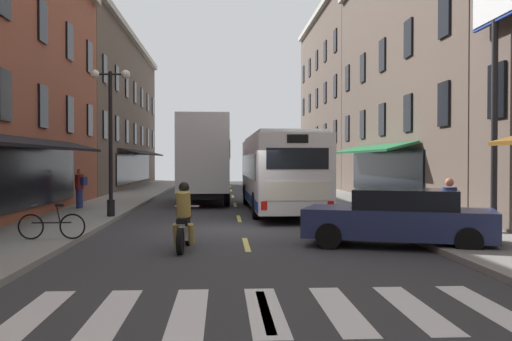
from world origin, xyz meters
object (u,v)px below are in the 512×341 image
Objects in this scene: billboard_sign at (495,32)px; pedestrian_mid at (449,210)px; pedestrian_near at (80,187)px; sedan_mid at (400,218)px; motorcycle_rider at (184,221)px; transit_bus at (278,171)px; box_truck at (204,160)px; sedan_near at (206,182)px; street_lamp_twin at (111,135)px; bicycle_near at (52,225)px.

billboard_sign is 5.59m from pedestrian_mid.
pedestrian_near is at bearing 147.05° from billboard_sign.
pedestrian_near reaches higher than sedan_mid.
motorcycle_rider is 11.86m from pedestrian_near.
transit_bus is 5.43m from box_truck.
box_truck is at bearing 110.28° from sedan_mid.
billboard_sign is 26.11m from sedan_near.
pedestrian_near is (-13.69, 8.87, -4.76)m from billboard_sign.
motorcycle_rider is at bearing -128.69° from pedestrian_near.
transit_bus reaches higher than pedestrian_mid.
street_lamp_twin reaches higher than box_truck.
pedestrian_near is 15.87m from pedestrian_mid.
pedestrian_near reaches higher than pedestrian_mid.
sedan_mid is 2.90× the size of bicycle_near.
street_lamp_twin is at bearing 140.80° from sedan_mid.
bicycle_near is at bearing -93.26° from street_lamp_twin.
motorcycle_rider reaches higher than sedan_mid.
motorcycle_rider is at bearing -163.70° from pedestrian_mid.
pedestrian_mid is at bearing -15.03° from sedan_mid.
sedan_near is 26.85m from pedestrian_mid.
bicycle_near is 1.03× the size of pedestrian_near.
bicycle_near is at bearing -126.04° from transit_bus.
sedan_mid is (5.36, -14.50, -1.42)m from box_truck.
sedan_near is 19.13m from street_lamp_twin.
pedestrian_near is (-8.41, 0.31, -0.68)m from transit_bus.
transit_bus is at bearing -66.26° from pedestrian_near.
motorcycle_rider is 1.29× the size of pedestrian_mid.
box_truck is 4.68× the size of pedestrian_mid.
sedan_mid is at bearing -77.71° from sedan_near.
motorcycle_rider is at bearing -177.97° from sedan_mid.
sedan_near is 2.69× the size of pedestrian_near.
pedestrian_near reaches higher than motorcycle_rider.
motorcycle_rider is 8.13m from street_lamp_twin.
transit_bus reaches higher than sedan_mid.
box_truck is at bearing 127.45° from transit_bus.
pedestrian_near is (-5.12, -3.99, -1.14)m from box_truck.
sedan_near is at bearing 91.23° from box_truck.
motorcycle_rider is at bearing -66.37° from street_lamp_twin.
sedan_near is 2.16× the size of motorcycle_rider.
pedestrian_near is at bearing -107.84° from sedan_near.
pedestrian_mid reaches higher than sedan_mid.
billboard_sign reaches higher than pedestrian_near.
transit_bus is 6.70× the size of bicycle_near.
billboard_sign is 1.50× the size of sedan_mid.
bicycle_near is at bearing 162.73° from motorcycle_rider.
billboard_sign is at bearing -58.37° from transit_bus.
transit_bus reaches higher than bicycle_near.
transit_bus reaches higher than pedestrian_near.
sedan_mid is at bearing -69.72° from box_truck.
box_truck is 15.52m from sedan_mid.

